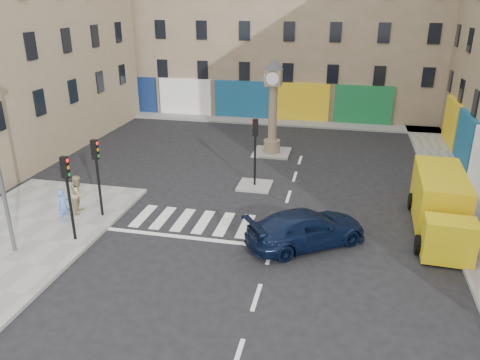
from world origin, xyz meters
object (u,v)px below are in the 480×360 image
(traffic_light_left_near, at_px, (68,185))
(traffic_light_island, at_px, (255,142))
(pedestrian_blue, at_px, (63,206))
(pedestrian_tan, at_px, (79,194))
(yellow_van, at_px, (440,204))
(traffic_light_left_far, at_px, (97,166))
(clock_pillar, at_px, (273,101))
(navy_sedan, at_px, (306,228))

(traffic_light_left_near, bearing_deg, traffic_light_island, 51.07)
(traffic_light_left_near, bearing_deg, pedestrian_blue, 133.71)
(pedestrian_blue, xyz_separation_m, pedestrian_tan, (0.11, 1.15, 0.14))
(traffic_light_island, bearing_deg, pedestrian_tan, -144.84)
(yellow_van, distance_m, pedestrian_blue, 16.94)
(traffic_light_left_far, distance_m, pedestrian_blue, 2.38)
(traffic_light_left_near, relative_size, clock_pillar, 0.61)
(traffic_light_island, relative_size, pedestrian_blue, 2.38)
(yellow_van, bearing_deg, pedestrian_tan, -169.73)
(clock_pillar, xyz_separation_m, pedestrian_tan, (-7.50, -11.28, -2.48))
(traffic_light_island, xyz_separation_m, yellow_van, (9.00, -3.08, -1.39))
(traffic_light_island, height_order, yellow_van, traffic_light_island)
(navy_sedan, relative_size, pedestrian_tan, 2.83)
(traffic_light_island, xyz_separation_m, pedestrian_blue, (-7.61, -6.43, -1.66))
(clock_pillar, height_order, pedestrian_tan, clock_pillar)
(traffic_light_left_far, xyz_separation_m, pedestrian_tan, (-1.20, 0.12, -1.55))
(traffic_light_island, height_order, navy_sedan, traffic_light_island)
(traffic_light_left_near, distance_m, yellow_van, 16.07)
(pedestrian_tan, bearing_deg, traffic_light_left_far, -105.29)
(navy_sedan, height_order, yellow_van, yellow_van)
(clock_pillar, bearing_deg, yellow_van, -45.24)
(clock_pillar, bearing_deg, navy_sedan, -74.28)
(traffic_light_left_far, height_order, clock_pillar, clock_pillar)
(clock_pillar, relative_size, pedestrian_blue, 3.93)
(yellow_van, height_order, pedestrian_blue, yellow_van)
(yellow_van, bearing_deg, pedestrian_blue, -165.92)
(traffic_light_island, distance_m, navy_sedan, 6.98)
(pedestrian_blue, bearing_deg, traffic_light_left_far, -20.64)
(traffic_light_left_near, xyz_separation_m, navy_sedan, (9.63, 1.95, -1.87))
(clock_pillar, bearing_deg, traffic_light_island, -90.00)
(traffic_light_left_near, relative_size, navy_sedan, 0.71)
(traffic_light_island, bearing_deg, yellow_van, -18.88)
(traffic_light_island, height_order, clock_pillar, clock_pillar)
(pedestrian_blue, relative_size, pedestrian_tan, 0.84)
(traffic_light_left_far, bearing_deg, pedestrian_blue, -141.70)
(traffic_light_left_near, bearing_deg, clock_pillar, 65.45)
(traffic_light_island, relative_size, yellow_van, 0.55)
(traffic_light_left_far, relative_size, clock_pillar, 0.61)
(yellow_van, relative_size, pedestrian_tan, 3.67)
(traffic_light_island, bearing_deg, pedestrian_blue, -139.78)
(traffic_light_island, xyz_separation_m, clock_pillar, (0.00, 6.00, 0.96))
(navy_sedan, bearing_deg, pedestrian_blue, 57.42)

